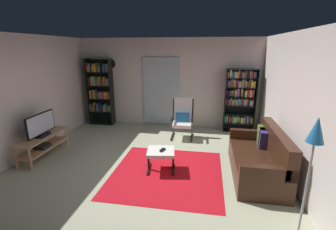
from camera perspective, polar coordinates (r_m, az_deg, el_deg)
ground_plane at (r=4.77m, az=-5.92°, el=-13.05°), size 7.02×7.02×0.00m
wall_back at (r=7.08m, az=0.02°, el=7.78°), size 5.60×0.06×2.60m
wall_left at (r=5.66m, az=-33.80°, el=3.01°), size 0.06×6.00×2.60m
wall_right at (r=4.41m, az=29.68°, el=0.65°), size 0.06×6.00×2.60m
glass_door_panel at (r=7.09m, az=-1.72°, el=5.74°), size 1.10×0.01×2.00m
area_rug at (r=4.63m, az=-0.24°, el=-13.83°), size 2.07×2.11×0.01m
tv_stand at (r=5.80m, az=-28.04°, el=-6.03°), size 0.41×1.33×0.48m
television at (r=5.68m, az=-28.49°, el=-2.28°), size 0.20×0.83×0.50m
bookshelf_near_tv at (r=7.50m, az=-16.20°, el=5.90°), size 0.75×0.30×2.02m
bookshelf_near_sofa at (r=6.84m, az=17.07°, el=4.16°), size 0.83×0.30×1.77m
leather_sofa at (r=4.77m, az=21.36°, el=-9.87°), size 0.83×1.80×0.89m
lounge_armchair at (r=6.27m, az=3.56°, el=-0.49°), size 0.58×0.67×1.02m
ottoman at (r=4.60m, az=-1.77°, el=-9.37°), size 0.59×0.55×0.41m
tv_remote at (r=4.53m, az=-1.31°, el=-8.64°), size 0.10×0.15×0.02m
cell_phone at (r=4.59m, az=-1.34°, el=-8.36°), size 0.11×0.15×0.01m
floor_lamp_by_sofa at (r=2.84m, az=31.78°, el=-7.24°), size 0.22×0.22×1.65m
wall_clock at (r=7.44m, az=-13.74°, el=12.00°), size 0.29×0.03×0.29m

